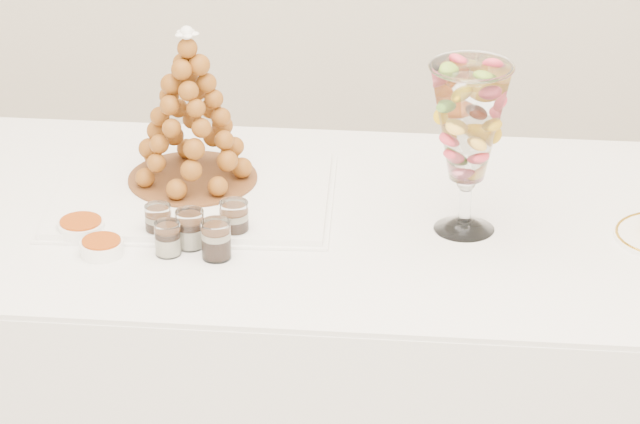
{
  "coord_description": "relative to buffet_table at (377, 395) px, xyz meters",
  "views": [
    {
      "loc": [
        0.17,
        -2.33,
        2.21
      ],
      "look_at": [
        -0.01,
        0.22,
        0.93
      ],
      "focal_mm": 85.0,
      "sensor_mm": 36.0,
      "label": 1
    }
  ],
  "objects": [
    {
      "name": "buffet_table",
      "position": [
        0.0,
        0.0,
        0.0
      ],
      "size": [
        2.23,
        0.94,
        0.84
      ],
      "rotation": [
        0.0,
        0.0,
        -0.03
      ],
      "color": "white",
      "rests_on": "ground"
    },
    {
      "name": "lace_tray",
      "position": [
        -0.39,
        0.07,
        0.43
      ],
      "size": [
        0.56,
        0.43,
        0.02
      ],
      "primitive_type": "cube",
      "rotation": [
        0.0,
        0.0,
        0.02
      ],
      "color": "white",
      "rests_on": "buffet_table"
    },
    {
      "name": "macaron_vase",
      "position": [
        0.17,
        -0.03,
        0.64
      ],
      "size": [
        0.16,
        0.16,
        0.34
      ],
      "color": "white",
      "rests_on": "buffet_table"
    },
    {
      "name": "verrine_a",
      "position": [
        -0.43,
        -0.11,
        0.45
      ],
      "size": [
        0.05,
        0.05,
        0.07
      ],
      "primitive_type": "cylinder",
      "rotation": [
        0.0,
        0.0,
        -0.03
      ],
      "color": "white",
      "rests_on": "buffet_table"
    },
    {
      "name": "verrine_b",
      "position": [
        -0.36,
        -0.14,
        0.46
      ],
      "size": [
        0.06,
        0.06,
        0.08
      ],
      "primitive_type": "cylinder",
      "rotation": [
        0.0,
        0.0,
        -0.06
      ],
      "color": "white",
      "rests_on": "buffet_table"
    },
    {
      "name": "verrine_c",
      "position": [
        -0.28,
        -0.1,
        0.46
      ],
      "size": [
        0.06,
        0.06,
        0.08
      ],
      "primitive_type": "cylinder",
      "rotation": [
        0.0,
        0.0,
        -0.08
      ],
      "color": "white",
      "rests_on": "buffet_table"
    },
    {
      "name": "verrine_d",
      "position": [
        -0.4,
        -0.17,
        0.45
      ],
      "size": [
        0.05,
        0.05,
        0.07
      ],
      "primitive_type": "cylinder",
      "rotation": [
        0.0,
        0.0,
        0.08
      ],
      "color": "white",
      "rests_on": "buffet_table"
    },
    {
      "name": "verrine_e",
      "position": [
        -0.31,
        -0.18,
        0.46
      ],
      "size": [
        0.06,
        0.06,
        0.08
      ],
      "primitive_type": "cylinder",
      "rotation": [
        0.0,
        0.0,
        -0.02
      ],
      "color": "white",
      "rests_on": "buffet_table"
    },
    {
      "name": "ramekin_back",
      "position": [
        -0.58,
        -0.11,
        0.43
      ],
      "size": [
        0.09,
        0.09,
        0.03
      ],
      "primitive_type": "cylinder",
      "color": "white",
      "rests_on": "buffet_table"
    },
    {
      "name": "ramekin_front",
      "position": [
        -0.53,
        -0.18,
        0.43
      ],
      "size": [
        0.08,
        0.08,
        0.03
      ],
      "primitive_type": "cylinder",
      "color": "white",
      "rests_on": "buffet_table"
    },
    {
      "name": "croquembouche",
      "position": [
        -0.4,
        0.12,
        0.6
      ],
      "size": [
        0.27,
        0.27,
        0.34
      ],
      "rotation": [
        0.0,
        0.0,
        0.15
      ],
      "color": "brown",
      "rests_on": "lace_tray"
    }
  ]
}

